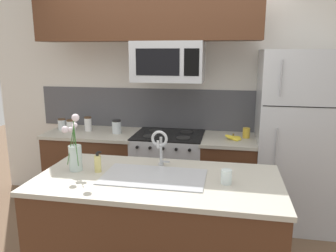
{
  "coord_description": "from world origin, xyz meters",
  "views": [
    {
      "loc": [
        0.65,
        -2.57,
        1.81
      ],
      "look_at": [
        0.11,
        0.27,
        1.16
      ],
      "focal_mm": 35.0,
      "sensor_mm": 36.0,
      "label": 1
    }
  ],
  "objects": [
    {
      "name": "refrigerator",
      "position": [
        1.34,
        0.92,
        0.92
      ],
      "size": [
        0.79,
        0.74,
        1.84
      ],
      "color": "#B7BABF",
      "rests_on": "ground"
    },
    {
      "name": "island_counter",
      "position": [
        0.15,
        -0.35,
        0.46
      ],
      "size": [
        1.8,
        0.88,
        0.91
      ],
      "color": "#4C2B19",
      "rests_on": "ground"
    },
    {
      "name": "storage_jar_medium",
      "position": [
        -1.18,
        0.92,
        0.97
      ],
      "size": [
        0.11,
        0.11,
        0.13
      ],
      "color": "silver",
      "rests_on": "back_counter_left"
    },
    {
      "name": "flower_vase",
      "position": [
        -0.51,
        -0.33,
        1.04
      ],
      "size": [
        0.15,
        0.16,
        0.47
      ],
      "color": "silver",
      "rests_on": "island_counter"
    },
    {
      "name": "dish_soap_bottle",
      "position": [
        -0.33,
        -0.32,
        0.98
      ],
      "size": [
        0.06,
        0.05,
        0.16
      ],
      "color": "#DBCC75",
      "rests_on": "island_counter"
    },
    {
      "name": "coffee_tin",
      "position": [
        0.84,
        0.95,
        0.97
      ],
      "size": [
        0.08,
        0.08,
        0.11
      ],
      "primitive_type": "cylinder",
      "color": "gold",
      "rests_on": "back_counter_right"
    },
    {
      "name": "banana_bunch",
      "position": [
        0.7,
        0.84,
        0.93
      ],
      "size": [
        0.19,
        0.15,
        0.08
      ],
      "color": "yellow",
      "rests_on": "back_counter_right"
    },
    {
      "name": "upper_cabinet_band",
      "position": [
        -0.23,
        0.85,
        2.22
      ],
      "size": [
        2.34,
        0.34,
        0.6
      ],
      "primitive_type": "cube",
      "color": "#4C2B19"
    },
    {
      "name": "back_counter_right",
      "position": [
        0.66,
        0.9,
        0.46
      ],
      "size": [
        0.59,
        0.65,
        0.91
      ],
      "color": "#4C2B19",
      "rests_on": "ground"
    },
    {
      "name": "sink_faucet",
      "position": [
        0.12,
        -0.13,
        1.11
      ],
      "size": [
        0.14,
        0.14,
        0.31
      ],
      "color": "#B7BABF",
      "rests_on": "island_counter"
    },
    {
      "name": "storage_jar_squat",
      "position": [
        -0.6,
        0.89,
        0.99
      ],
      "size": [
        0.1,
        0.1,
        0.15
      ],
      "color": "silver",
      "rests_on": "back_counter_left"
    },
    {
      "name": "microwave",
      "position": [
        0.0,
        0.88,
        1.72
      ],
      "size": [
        0.74,
        0.4,
        0.42
      ],
      "color": "#B7BABF"
    },
    {
      "name": "stove_range",
      "position": [
        0.0,
        0.9,
        0.46
      ],
      "size": [
        0.76,
        0.64,
        0.93
      ],
      "color": "#B7BABF",
      "rests_on": "ground"
    },
    {
      "name": "storage_jar_short",
      "position": [
        -0.97,
        0.94,
        0.99
      ],
      "size": [
        0.08,
        0.08,
        0.17
      ],
      "color": "silver",
      "rests_on": "back_counter_left"
    },
    {
      "name": "kitchen_sink",
      "position": [
        0.12,
        -0.35,
        0.84
      ],
      "size": [
        0.76,
        0.44,
        0.16
      ],
      "color": "#ADAFB5",
      "rests_on": "island_counter"
    },
    {
      "name": "drinking_glass",
      "position": [
        0.65,
        -0.37,
        0.96
      ],
      "size": [
        0.08,
        0.08,
        0.1
      ],
      "color": "silver",
      "rests_on": "island_counter"
    },
    {
      "name": "storage_jar_tall",
      "position": [
        -1.3,
        0.94,
        0.98
      ],
      "size": [
        0.09,
        0.09,
        0.13
      ],
      "color": "silver",
      "rests_on": "back_counter_left"
    },
    {
      "name": "rear_partition",
      "position": [
        0.3,
        1.28,
        1.3
      ],
      "size": [
        5.2,
        0.1,
        2.6
      ],
      "primitive_type": "cube",
      "color": "silver",
      "rests_on": "ground"
    },
    {
      "name": "splash_band",
      "position": [
        0.0,
        1.22,
        1.15
      ],
      "size": [
        3.37,
        0.01,
        0.48
      ],
      "primitive_type": "cube",
      "color": "#4C4C51",
      "rests_on": "rear_partition"
    },
    {
      "name": "back_counter_left",
      "position": [
        -0.89,
        0.9,
        0.46
      ],
      "size": [
        1.05,
        0.65,
        0.91
      ],
      "color": "#4C2B19",
      "rests_on": "ground"
    }
  ]
}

